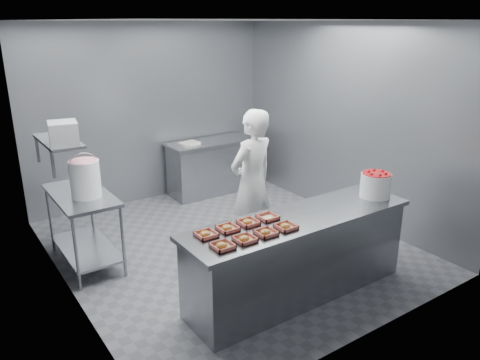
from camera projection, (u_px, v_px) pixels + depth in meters
name	position (u px, v px, depth m)	size (l,w,h in m)	color
floor	(229.00, 246.00, 6.11)	(4.50, 4.50, 0.00)	#4C4C51
ceiling	(227.00, 20.00, 5.21)	(4.50, 4.50, 0.00)	white
wall_back	(151.00, 114.00, 7.41)	(4.00, 0.04, 2.80)	slate
wall_left	(57.00, 170.00, 4.59)	(0.04, 4.50, 2.80)	slate
wall_right	(344.00, 123.00, 6.73)	(0.04, 4.50, 2.80)	slate
service_counter	(299.00, 256.00, 4.91)	(2.60, 0.70, 0.90)	slate
prep_table	(83.00, 218.00, 5.50)	(0.60, 1.20, 0.90)	slate
back_counter	(212.00, 166.00, 7.93)	(1.50, 0.60, 0.90)	slate
wall_shelf	(58.00, 141.00, 5.10)	(0.35, 0.90, 0.03)	slate
tray_0	(222.00, 246.00, 4.09)	(0.19, 0.18, 0.06)	tan
tray_1	(245.00, 239.00, 4.22)	(0.19, 0.18, 0.06)	tan
tray_2	(266.00, 233.00, 4.35)	(0.19, 0.18, 0.06)	tan
tray_3	(286.00, 226.00, 4.48)	(0.19, 0.18, 0.06)	tan
tray_4	(206.00, 234.00, 4.32)	(0.19, 0.18, 0.06)	tan
tray_5	(228.00, 228.00, 4.44)	(0.19, 0.18, 0.06)	tan
tray_6	(248.00, 222.00, 4.57)	(0.19, 0.18, 0.06)	tan
tray_7	(268.00, 217.00, 4.70)	(0.19, 0.18, 0.04)	tan
worker	(252.00, 183.00, 5.71)	(0.67, 0.44, 1.82)	white
strawberry_tub	(376.00, 184.00, 5.26)	(0.34, 0.34, 0.28)	white
glaze_bucket	(85.00, 178.00, 5.24)	(0.35, 0.33, 0.51)	white
bucket_lid	(84.00, 183.00, 5.73)	(0.29, 0.29, 0.02)	white
rag	(85.00, 184.00, 5.68)	(0.13, 0.12, 0.02)	#CCB28C
appliance	(63.00, 133.00, 4.85)	(0.28, 0.32, 0.24)	gray
paper_stack	(189.00, 143.00, 7.56)	(0.30, 0.22, 0.04)	silver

